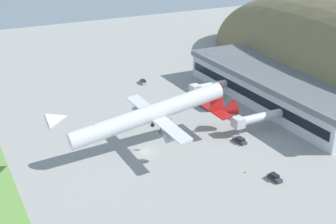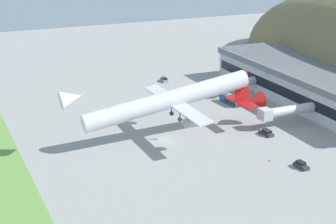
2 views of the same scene
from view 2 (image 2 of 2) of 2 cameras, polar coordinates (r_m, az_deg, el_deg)
ground_plane at (r=139.06m, az=-0.43°, el=-2.89°), size 326.94×326.94×0.00m
terminal_building at (r=173.16m, az=14.12°, el=2.93°), size 74.20×21.71×10.12m
jetway_0 at (r=174.79m, az=6.66°, el=2.93°), size 3.38×13.65×5.43m
jetway_1 at (r=150.73m, az=11.71°, el=0.07°), size 3.38×16.53×5.43m
cargo_airplane at (r=137.97m, az=0.37°, el=1.18°), size 33.06×54.39×12.27m
service_car_0 at (r=127.15m, az=13.37°, el=-5.28°), size 3.98×1.81×1.49m
service_car_1 at (r=189.99m, az=-0.40°, el=3.29°), size 4.70×2.17×1.43m
service_car_2 at (r=144.36m, az=9.97°, el=-2.10°), size 4.42×2.17×1.44m
fuel_truck at (r=167.12m, az=6.36°, el=1.29°), size 8.39×2.70×3.05m
traffic_cone_0 at (r=158.48m, az=2.64°, el=-0.04°), size 0.52×0.52×0.58m
traffic_cone_1 at (r=129.29m, az=10.30°, el=-4.81°), size 0.52×0.52×0.58m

